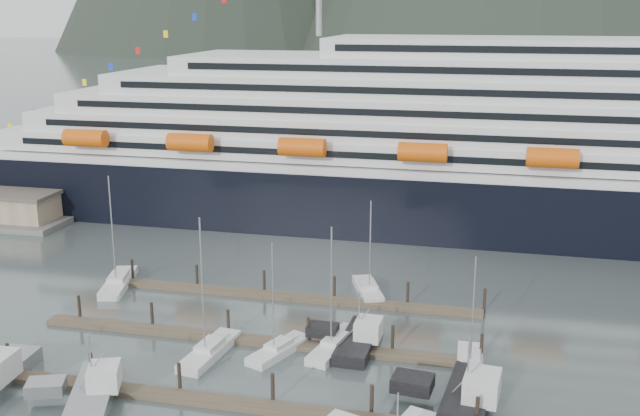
% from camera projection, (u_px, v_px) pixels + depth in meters
% --- Properties ---
extents(ground, '(1600.00, 1600.00, 0.00)m').
position_uv_depth(ground, '(289.00, 360.00, 76.09)').
color(ground, '#485455').
rests_on(ground, ground).
extents(cruise_ship, '(210.00, 30.40, 50.30)m').
position_uv_depth(cruise_ship, '(565.00, 156.00, 117.94)').
color(cruise_ship, black).
rests_on(cruise_ship, ground).
extents(dock_near, '(48.18, 2.28, 3.20)m').
position_uv_depth(dock_near, '(207.00, 399.00, 67.76)').
color(dock_near, '#4A3F2F').
rests_on(dock_near, ground).
extents(dock_mid, '(48.18, 2.28, 3.20)m').
position_uv_depth(dock_mid, '(252.00, 340.00, 79.98)').
color(dock_mid, '#4A3F2F').
rests_on(dock_mid, ground).
extents(dock_far, '(48.18, 2.28, 3.20)m').
position_uv_depth(dock_far, '(286.00, 296.00, 92.20)').
color(dock_far, '#4A3F2F').
rests_on(dock_far, ground).
extents(sailboat_b, '(3.57, 9.99, 15.46)m').
position_uv_depth(sailboat_b, '(210.00, 352.00, 76.86)').
color(sailboat_b, silver).
rests_on(sailboat_b, ground).
extents(sailboat_c, '(5.17, 8.59, 12.64)m').
position_uv_depth(sailboat_c, '(279.00, 350.00, 77.27)').
color(sailboat_c, silver).
rests_on(sailboat_c, ground).
extents(sailboat_d, '(4.29, 10.14, 13.98)m').
position_uv_depth(sailboat_d, '(335.00, 345.00, 78.43)').
color(sailboat_d, silver).
rests_on(sailboat_d, ground).
extents(sailboat_e, '(5.29, 10.83, 15.26)m').
position_uv_depth(sailboat_e, '(118.00, 283.00, 96.13)').
color(sailboat_e, silver).
rests_on(sailboat_e, ground).
extents(sailboat_f, '(5.46, 8.95, 12.64)m').
position_uv_depth(sailboat_f, '(368.00, 290.00, 93.73)').
color(sailboat_f, silver).
rests_on(sailboat_f, ground).
extents(sailboat_h, '(2.83, 8.85, 12.46)m').
position_uv_depth(sailboat_h, '(470.00, 365.00, 74.00)').
color(sailboat_h, silver).
rests_on(sailboat_h, ground).
extents(trawler_b, '(9.34, 11.33, 7.00)m').
position_uv_depth(trawler_b, '(92.00, 391.00, 68.00)').
color(trawler_b, '#939598').
rests_on(trawler_b, ground).
extents(trawler_d, '(9.79, 13.19, 7.69)m').
position_uv_depth(trawler_d, '(465.00, 399.00, 66.45)').
color(trawler_d, black).
rests_on(trawler_d, ground).
extents(trawler_e, '(7.95, 10.44, 6.71)m').
position_uv_depth(trawler_e, '(358.00, 339.00, 78.72)').
color(trawler_e, black).
rests_on(trawler_e, ground).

